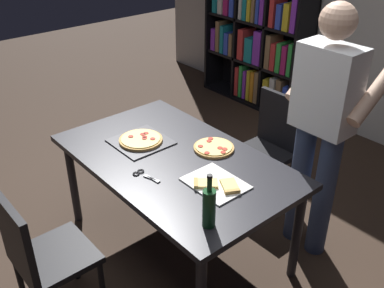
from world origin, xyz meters
The scene contains 11 objects.
ground_plane centered at (0.00, 0.00, 0.00)m, with size 12.00×12.00×0.00m, color #38281E.
dining_table centered at (0.00, 0.00, 0.68)m, with size 1.63×0.98×0.75m.
chair_near_camera centered at (0.00, -0.98, 0.51)m, with size 0.42×0.42×0.90m.
chair_far_side centered at (0.00, 0.98, 0.51)m, with size 0.42×0.42×0.90m.
bookshelf centered at (-1.40, 2.37, 0.95)m, with size 1.40×0.35×1.95m.
person_serving_pizza centered at (0.59, 0.76, 1.00)m, with size 0.55×0.54×1.75m.
pepperoni_pizza_on_tray centered at (-0.32, -0.05, 0.77)m, with size 0.36×0.36×0.04m.
pizza_slices_on_towel centered at (0.41, -0.01, 0.76)m, with size 0.36×0.28×0.03m.
wine_bottle centered at (0.65, -0.29, 0.87)m, with size 0.07×0.07×0.32m.
kitchen_scissors centered at (0.04, -0.28, 0.76)m, with size 0.20×0.09×0.01m.
second_pizza_plain centered at (0.08, 0.28, 0.76)m, with size 0.28×0.28×0.03m.
Camera 1 is at (1.99, -1.54, 2.29)m, focal length 41.93 mm.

